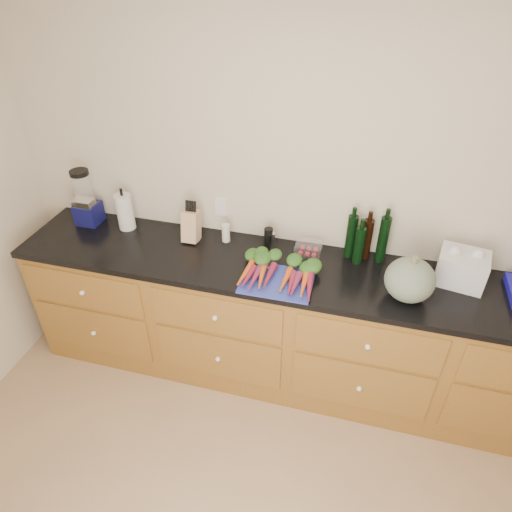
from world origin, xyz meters
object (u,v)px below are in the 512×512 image
(carrots, at_px, (279,272))
(paper_towel, at_px, (125,212))
(cutting_board, at_px, (277,281))
(squash, at_px, (410,280))
(tomato_box, at_px, (308,249))
(knife_block, at_px, (191,226))
(blender_appliance, at_px, (86,200))

(carrots, height_order, paper_towel, paper_towel)
(cutting_board, bearing_deg, carrots, 90.00)
(carrots, bearing_deg, squash, 0.41)
(paper_towel, relative_size, tomato_box, 1.54)
(squash, relative_size, knife_block, 1.33)
(cutting_board, xyz_separation_m, tomato_box, (0.13, 0.33, 0.03))
(carrots, xyz_separation_m, paper_towel, (-1.13, 0.27, 0.09))
(knife_block, xyz_separation_m, tomato_box, (0.77, 0.03, -0.06))
(paper_towel, distance_m, tomato_box, 1.26)
(squash, height_order, paper_towel, paper_towel)
(knife_block, bearing_deg, squash, -10.04)
(cutting_board, height_order, knife_block, knife_block)
(squash, bearing_deg, blender_appliance, 173.07)
(carrots, xyz_separation_m, tomato_box, (0.13, 0.28, -0.00))
(carrots, xyz_separation_m, blender_appliance, (-1.42, 0.27, 0.13))
(carrots, height_order, squash, squash)
(knife_block, distance_m, tomato_box, 0.77)
(paper_towel, relative_size, knife_block, 1.22)
(cutting_board, bearing_deg, tomato_box, 69.13)
(paper_towel, bearing_deg, carrots, -13.33)
(blender_appliance, distance_m, tomato_box, 1.55)
(squash, height_order, knife_block, squash)
(blender_appliance, bearing_deg, paper_towel, 0.42)
(cutting_board, relative_size, paper_towel, 1.65)
(cutting_board, distance_m, squash, 0.74)
(tomato_box, bearing_deg, squash, -24.49)
(carrots, relative_size, tomato_box, 2.86)
(tomato_box, bearing_deg, knife_block, -177.77)
(cutting_board, bearing_deg, paper_towel, 164.17)
(paper_towel, bearing_deg, blender_appliance, -179.58)
(squash, xyz_separation_m, knife_block, (-1.37, 0.24, -0.02))
(tomato_box, bearing_deg, carrots, -114.39)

